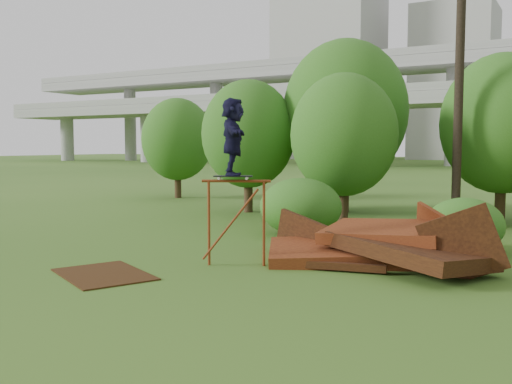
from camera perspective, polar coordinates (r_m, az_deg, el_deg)
The scene contains 16 objects.
ground at distance 11.10m, azimuth -1.61°, elevation -9.17°, with size 240.00×240.00×0.00m, color #2D5116.
scrap_pile at distance 13.12m, azimuth 11.92°, elevation -5.42°, with size 5.75×3.67×1.88m.
grind_rail at distance 12.55m, azimuth -1.98°, elevation -1.83°, with size 1.39×0.73×1.91m.
skateboard at distance 12.49m, azimuth -2.31°, elevation 1.58°, with size 0.86×0.58×0.09m.
skater at distance 12.48m, azimuth -2.32°, elevation 5.54°, with size 1.57×0.50×1.69m, color black.
flat_plate at distance 12.23m, azimuth -14.98°, elevation -7.95°, with size 2.17×1.55×0.03m, color #341D0B.
tree_0 at distance 22.60m, azimuth -0.77°, elevation 5.81°, with size 3.72×3.72×5.24m.
tree_1 at distance 22.95m, azimuth 8.91°, elevation 7.97°, with size 4.90×4.90×6.81m.
tree_2 at distance 19.47m, azimuth 8.78°, elevation 5.65°, with size 3.61×3.61×5.08m.
tree_3 at distance 21.37m, azimuth 23.45°, elevation 6.28°, with size 4.18×4.18×5.81m.
tree_6 at distance 29.03m, azimuth -7.86°, elevation 5.24°, with size 3.60×3.60×5.03m.
shrub_left at distance 16.87m, azimuth 4.49°, elevation -1.47°, with size 2.46×2.27×1.70m, color #285717.
shrub_right at distance 15.12m, azimuth 20.13°, elevation -3.11°, with size 1.92×1.76×1.36m, color #285717.
utility_pole at distance 19.27m, azimuth 19.68°, elevation 11.32°, with size 1.40×0.28×9.79m.
building_left at distance 113.92m, azimuth 7.39°, elevation 12.16°, with size 18.00×16.00×35.00m, color #9E9E99.
building_right at distance 113.83m, azimuth 19.22°, elevation 10.17°, with size 14.00×14.00×28.00m, color #9E9E99.
Camera 1 is at (5.66, -9.17, 2.66)m, focal length 40.00 mm.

